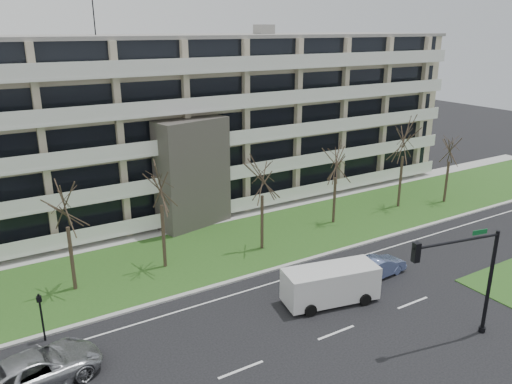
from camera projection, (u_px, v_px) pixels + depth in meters
ground at (336, 333)px, 27.29m from camera, size 160.00×160.00×0.00m
grass_verge at (225, 247)px, 37.83m from camera, size 90.00×10.00×0.06m
curb at (260, 273)px, 33.76m from camera, size 90.00×0.35×0.12m
sidewalk at (195, 224)px, 42.29m from camera, size 90.00×2.00×0.08m
lane_edge_line at (272, 283)px, 32.56m from camera, size 90.00×0.12×0.01m
apartment_building at (160, 123)px, 45.44m from camera, size 60.50×15.10×18.75m
silver_pickup at (37, 370)px, 23.07m from camera, size 6.34×3.72×1.66m
blue_sedan at (378, 267)px, 33.30m from camera, size 4.33×1.79×1.39m
white_van at (332, 282)px, 30.01m from camera, size 6.07×3.25×2.23m
traffic_signal at (466, 271)px, 25.54m from camera, size 5.29×1.33×6.22m
pedestrian_signal at (41, 311)px, 26.06m from camera, size 0.29×0.24×2.79m
tree_2 at (64, 201)px, 29.93m from camera, size 3.83×3.83×7.66m
tree_3 at (160, 180)px, 32.80m from camera, size 4.09×4.09×8.18m
tree_4 at (262, 174)px, 35.86m from camera, size 3.76×3.76×7.51m
tree_5 at (336, 160)px, 40.95m from camera, size 3.58×3.58×7.16m
tree_6 at (405, 136)px, 44.36m from camera, size 4.31×4.31×8.62m
tree_7 at (451, 145)px, 46.00m from camera, size 3.56×3.56×7.12m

